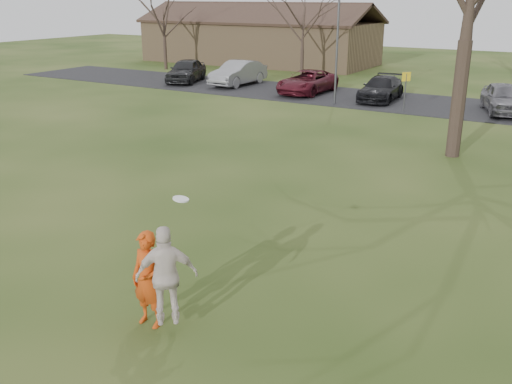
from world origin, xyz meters
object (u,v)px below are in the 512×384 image
player_defender (148,279)px  car_0 (186,70)px  car_1 (238,73)px  car_2 (307,82)px  car_4 (504,98)px  catching_play (167,276)px  lamp_post (338,30)px  car_3 (381,89)px  building (259,40)px

player_defender → car_0: size_ratio=0.40×
car_0 → car_1: car_1 is taller
car_1 → car_2: size_ratio=0.97×
car_1 → car_4: bearing=-2.0°
car_2 → catching_play: catching_play is taller
catching_play → lamp_post: (-6.40, 22.17, 2.82)m
player_defender → lamp_post: bearing=103.4°
player_defender → lamp_post: (-5.91, 22.10, 3.06)m
car_3 → building: 20.54m
car_4 → catching_play: size_ratio=1.88×
building → lamp_post: size_ratio=3.29×
player_defender → building: bearing=116.3°
car_0 → car_4: bearing=-20.4°
car_1 → catching_play: 29.21m
player_defender → catching_play: bearing=-9.3°
player_defender → car_0: bearing=124.6°
catching_play → building: building is taller
car_1 → car_3: 10.06m
car_2 → player_defender: bearing=-69.6°
car_1 → catching_play: catching_play is taller
player_defender → car_1: 28.90m
car_4 → lamp_post: 9.13m
car_3 → lamp_post: 4.44m
car_2 → lamp_post: bearing=-39.9°
building → lamp_post: lamp_post is taller
car_1 → car_3: bearing=-2.2°
car_0 → car_4: 20.39m
player_defender → car_2: player_defender is taller
player_defender → car_2: bearing=108.1°
player_defender → catching_play: size_ratio=0.78×
car_1 → lamp_post: size_ratio=0.76×
catching_play → lamp_post: bearing=106.1°
car_1 → catching_play: (14.65, -25.27, 0.32)m
car_2 → car_4: (11.20, -0.43, 0.06)m
car_3 → building: building is taller
car_0 → car_4: car_0 is taller
player_defender → catching_play: (0.50, -0.07, 0.24)m
car_0 → car_3: size_ratio=1.01×
car_0 → building: 13.22m
player_defender → car_3: bearing=98.0°
lamp_post → car_1: bearing=159.4°
car_0 → car_1: (3.82, 0.63, 0.01)m
car_1 → catching_play: bearing=-58.2°
car_3 → catching_play: size_ratio=1.94×
player_defender → car_1: bearing=117.8°
car_0 → catching_play: catching_play is taller
catching_play → car_3: bearing=100.6°
lamp_post → building: bearing=132.1°
car_3 → catching_play: 25.01m
car_1 → car_0: bearing=-168.9°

